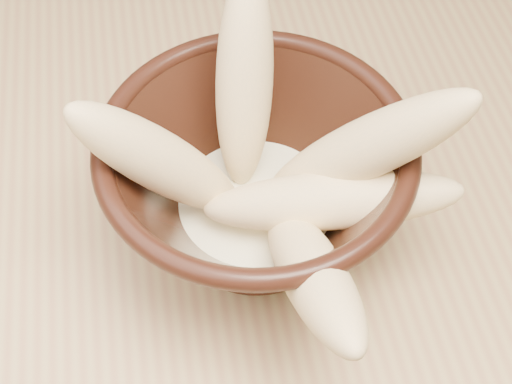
% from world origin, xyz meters
% --- Properties ---
extents(table, '(1.20, 0.80, 0.75)m').
position_xyz_m(table, '(0.00, 0.00, 0.67)').
color(table, tan).
rests_on(table, ground).
extents(bowl, '(0.22, 0.22, 0.12)m').
position_xyz_m(bowl, '(-0.15, -0.14, 0.82)').
color(bowl, black).
rests_on(bowl, table).
extents(milk_puddle, '(0.12, 0.12, 0.02)m').
position_xyz_m(milk_puddle, '(-0.15, -0.14, 0.79)').
color(milk_puddle, '#F4EFC4').
rests_on(milk_puddle, bowl).
extents(banana_upright, '(0.07, 0.11, 0.16)m').
position_xyz_m(banana_upright, '(-0.15, -0.09, 0.87)').
color(banana_upright, '#FAD893').
rests_on(banana_upright, bowl).
extents(banana_left, '(0.13, 0.04, 0.15)m').
position_xyz_m(banana_left, '(-0.21, -0.14, 0.86)').
color(banana_left, '#FAD893').
rests_on(banana_left, bowl).
extents(banana_right, '(0.15, 0.10, 0.17)m').
position_xyz_m(banana_right, '(-0.08, -0.16, 0.86)').
color(banana_right, '#FAD893').
rests_on(banana_right, bowl).
extents(banana_across, '(0.19, 0.08, 0.08)m').
position_xyz_m(banana_across, '(-0.11, -0.18, 0.83)').
color(banana_across, '#FAD893').
rests_on(banana_across, bowl).
extents(banana_front, '(0.05, 0.17, 0.12)m').
position_xyz_m(banana_front, '(-0.13, -0.23, 0.84)').
color(banana_front, '#FAD893').
rests_on(banana_front, bowl).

